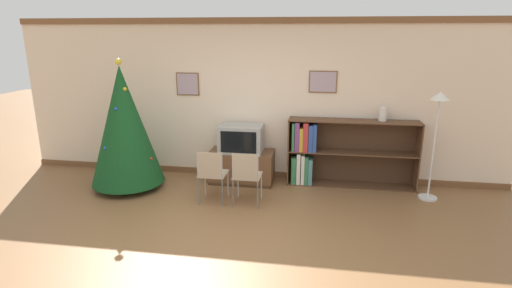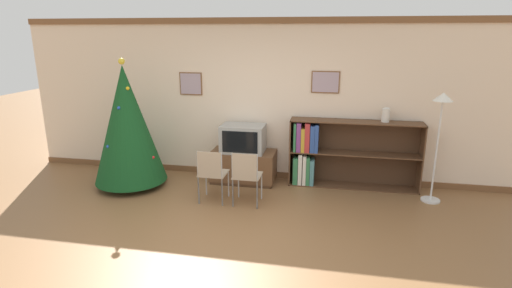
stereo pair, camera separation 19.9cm
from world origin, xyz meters
The scene contains 10 objects.
ground_plane centered at (0.00, 0.00, 0.00)m, with size 24.00×24.00×0.00m, color brown.
wall_back centered at (0.00, 2.53, 1.35)m, with size 8.39×0.11×2.70m.
christmas_tree centered at (-1.97, 1.64, 1.04)m, with size 1.16×1.16×2.09m.
tv_console centered at (-0.19, 2.19, 0.27)m, with size 1.08×0.56×0.53m.
television centered at (-0.19, 2.18, 0.76)m, with size 0.71×0.49×0.45m.
folding_chair_left centered at (-0.45, 1.23, 0.47)m, with size 0.40×0.40×0.82m.
folding_chair_right centered at (0.07, 1.23, 0.47)m, with size 0.40×0.40×0.82m.
bookshelf centered at (1.25, 2.30, 0.55)m, with size 2.08×0.36×1.11m.
vase centered at (2.07, 2.33, 1.22)m, with size 0.13×0.13×0.22m.
standing_lamp centered at (2.78, 1.92, 1.27)m, with size 0.28×0.28×1.65m.
Camera 1 is at (1.06, -4.11, 2.46)m, focal length 28.00 mm.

